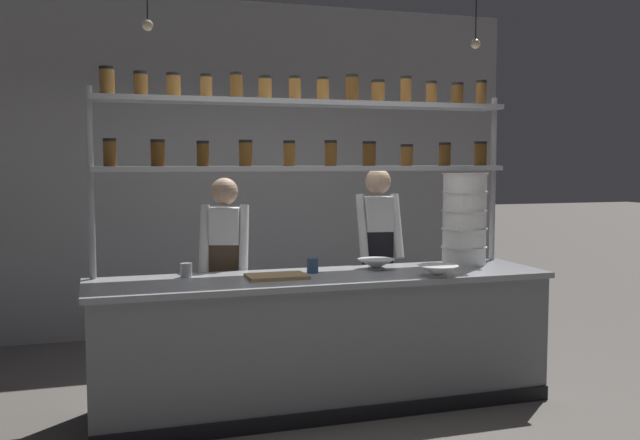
# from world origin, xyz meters

# --- Properties ---
(ground_plane) EXTENTS (40.00, 40.00, 0.00)m
(ground_plane) POSITION_xyz_m (0.00, 0.00, 0.00)
(ground_plane) COLOR #5B5651
(back_wall) EXTENTS (5.59, 0.12, 3.28)m
(back_wall) POSITION_xyz_m (0.00, 2.47, 1.64)
(back_wall) COLOR #939399
(back_wall) RESTS_ON ground_plane
(prep_counter) EXTENTS (3.19, 0.76, 0.92)m
(prep_counter) POSITION_xyz_m (0.00, -0.00, 0.46)
(prep_counter) COLOR gray
(prep_counter) RESTS_ON ground_plane
(spice_shelf_unit) EXTENTS (3.07, 0.28, 2.34)m
(spice_shelf_unit) POSITION_xyz_m (0.00, 0.33, 1.87)
(spice_shelf_unit) COLOR #999BA0
(spice_shelf_unit) RESTS_ON ground_plane
(chef_left) EXTENTS (0.41, 0.34, 1.58)m
(chef_left) POSITION_xyz_m (-0.58, 0.60, 0.90)
(chef_left) COLOR black
(chef_left) RESTS_ON ground_plane
(chef_center) EXTENTS (0.39, 0.31, 1.65)m
(chef_center) POSITION_xyz_m (0.70, 0.73, 0.95)
(chef_center) COLOR black
(chef_center) RESTS_ON ground_plane
(container_stack) EXTENTS (0.35, 0.35, 0.70)m
(container_stack) POSITION_xyz_m (1.17, 0.17, 1.27)
(container_stack) COLOR white
(container_stack) RESTS_ON prep_counter
(cutting_board) EXTENTS (0.40, 0.26, 0.02)m
(cutting_board) POSITION_xyz_m (-0.34, -0.02, 0.93)
(cutting_board) COLOR #A88456
(cutting_board) RESTS_ON prep_counter
(prep_bowl_near_left) EXTENTS (0.27, 0.27, 0.08)m
(prep_bowl_near_left) POSITION_xyz_m (0.45, 0.14, 0.96)
(prep_bowl_near_left) COLOR white
(prep_bowl_near_left) RESTS_ON prep_counter
(prep_bowl_center_front) EXTENTS (0.28, 0.28, 0.08)m
(prep_bowl_center_front) POSITION_xyz_m (0.73, -0.29, 0.96)
(prep_bowl_center_front) COLOR white
(prep_bowl_center_front) RESTS_ON prep_counter
(serving_cup_front) EXTENTS (0.08, 0.08, 0.09)m
(serving_cup_front) POSITION_xyz_m (-0.91, 0.21, 0.97)
(serving_cup_front) COLOR #B2B7BC
(serving_cup_front) RESTS_ON prep_counter
(serving_cup_by_board) EXTENTS (0.08, 0.08, 0.11)m
(serving_cup_by_board) POSITION_xyz_m (-0.04, 0.13, 0.97)
(serving_cup_by_board) COLOR #334C70
(serving_cup_by_board) RESTS_ON prep_counter
(pendant_light_row) EXTENTS (2.37, 0.07, 0.72)m
(pendant_light_row) POSITION_xyz_m (-0.00, 0.00, 2.58)
(pendant_light_row) COLOR black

